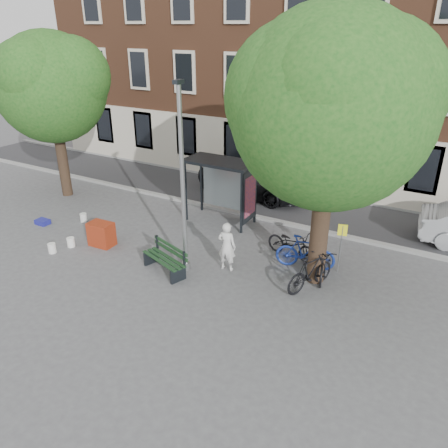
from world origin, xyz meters
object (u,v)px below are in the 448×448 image
object	(u,v)px
bench	(165,260)
bike_d	(310,272)
car_dark	(256,179)
painter	(227,246)
bike_c	(323,260)
lamppost	(183,191)
bus_shelter	(230,178)
bike_b	(305,252)
bike_a	(292,244)
notice_sign	(341,239)
red_stand	(101,234)

from	to	relation	value
bench	bike_d	distance (m)	4.71
bench	car_dark	distance (m)	8.16
painter	bike_c	size ratio (longest dim) A/B	0.77
lamppost	bus_shelter	xyz separation A→B (m)	(-0.61, 4.11, -0.87)
painter	bike_c	bearing A→B (deg)	-164.22
bike_b	bike_d	xyz separation A→B (m)	(0.57, -1.12, -0.01)
bench	bike_a	distance (m)	4.42
bus_shelter	bike_c	bearing A→B (deg)	-25.26
painter	notice_sign	xyz separation A→B (m)	(3.30, 1.69, 0.37)
painter	bike_b	xyz separation A→B (m)	(2.24, 1.37, -0.26)
painter	red_stand	xyz separation A→B (m)	(-4.90, -0.78, -0.40)
lamppost	notice_sign	world-z (taller)	lamppost
lamppost	bike_d	bearing A→B (deg)	12.89
bike_d	bike_c	bearing A→B (deg)	-73.17
red_stand	bike_a	bearing A→B (deg)	22.14
car_dark	notice_sign	xyz separation A→B (m)	(5.65, -5.29, 0.45)
bus_shelter	notice_sign	size ratio (longest dim) A/B	1.64
bike_c	bike_d	world-z (taller)	bike_d
notice_sign	bus_shelter	bearing A→B (deg)	145.38
bike_a	bike_b	bearing A→B (deg)	-112.53
lamppost	bike_a	world-z (taller)	lamppost
bike_b	bike_c	world-z (taller)	bike_b
bus_shelter	bench	distance (m)	4.82
painter	notice_sign	bearing A→B (deg)	-159.81
bike_a	car_dark	size ratio (longest dim) A/B	0.36
bike_a	bike_c	size ratio (longest dim) A/B	0.90
bus_shelter	notice_sign	distance (m)	5.44
bike_a	bike_d	distance (m)	2.03
bike_d	bench	bearing A→B (deg)	39.86
bike_a	car_dark	bearing A→B (deg)	50.14
bus_shelter	bike_c	world-z (taller)	bus_shelter
bike_d	notice_sign	xyz separation A→B (m)	(0.48, 1.43, 0.64)
bike_b	car_dark	bearing A→B (deg)	25.82
car_dark	notice_sign	world-z (taller)	notice_sign
bike_c	bike_d	xyz separation A→B (m)	(-0.10, -0.96, 0.01)
painter	bike_d	distance (m)	2.84
notice_sign	lamppost	bearing A→B (deg)	-168.07
bus_shelter	painter	world-z (taller)	bus_shelter
bus_shelter	red_stand	world-z (taller)	bus_shelter
painter	bench	distance (m)	2.08
bike_b	notice_sign	xyz separation A→B (m)	(1.06, 0.31, 0.63)
painter	bike_b	bearing A→B (deg)	-155.42
lamppost	bus_shelter	size ratio (longest dim) A/B	2.14
painter	notice_sign	size ratio (longest dim) A/B	0.98
red_stand	bike_d	bearing A→B (deg)	7.63
red_stand	bike_b	bearing A→B (deg)	16.76
bike_b	car_dark	world-z (taller)	car_dark
bike_a	lamppost	bearing A→B (deg)	145.03
bike_a	bike_c	bearing A→B (deg)	-102.52
bus_shelter	bike_c	distance (m)	5.39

